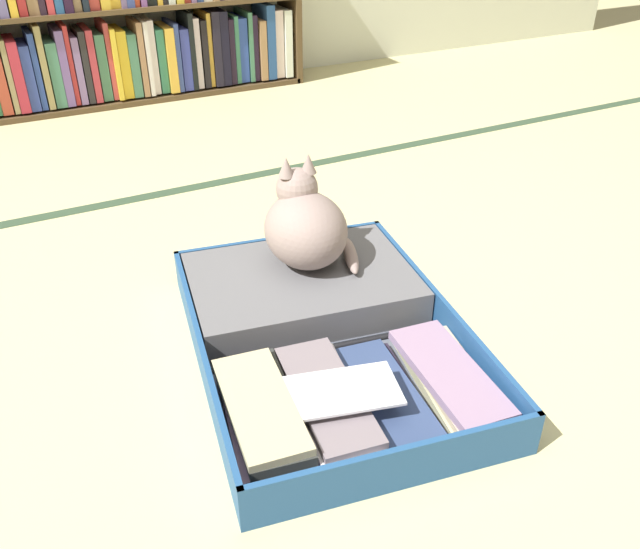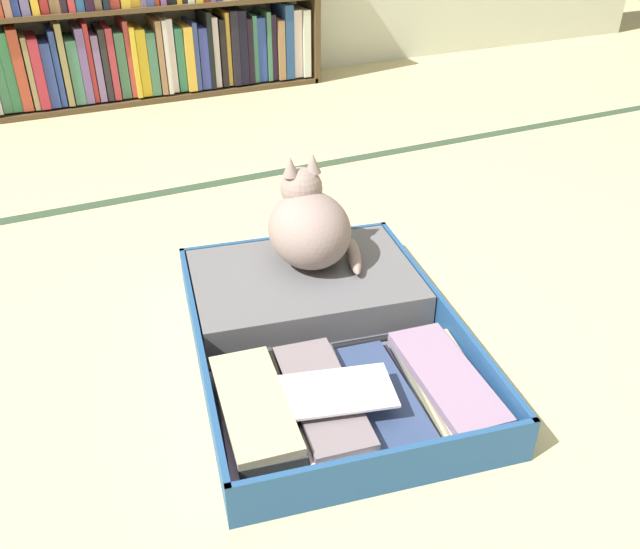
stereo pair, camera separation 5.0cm
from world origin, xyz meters
The scene contains 5 objects.
ground_plane centered at (0.00, 0.00, 0.00)m, with size 10.00×10.00×0.00m, color #C4BC84.
tatami_border centered at (0.00, 1.16, 0.00)m, with size 4.80×0.05×0.00m.
bookshelf centered at (0.11, 2.26, 0.39)m, with size 1.57×0.23×0.82m.
open_suitcase centered at (-0.01, 0.20, 0.04)m, with size 0.69×0.88×0.10m.
black_cat centered at (0.05, 0.39, 0.20)m, with size 0.25×0.25×0.27m.
Camera 2 is at (-0.52, -0.91, 0.94)m, focal length 36.96 mm.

